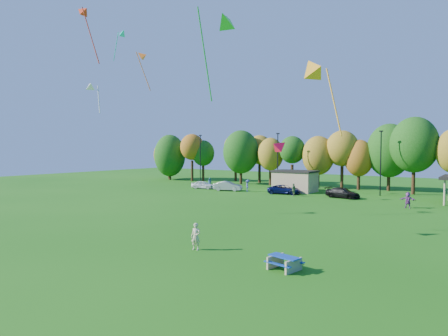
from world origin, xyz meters
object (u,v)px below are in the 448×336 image
Objects in this scene: car_c at (284,189)px; picnic_table at (284,262)px; car_a at (203,185)px; car_d at (343,193)px; car_b at (228,186)px; kite_flyer at (196,237)px.

picnic_table is at bearing -165.28° from car_c.
car_a is 14.26m from car_c.
car_c is at bearing 103.91° from car_d.
car_b is at bearing 106.35° from car_d.
kite_flyer is 0.38× the size of car_d.
car_d is at bearing -99.47° from car_c.
car_d reaches higher than car_c.
car_a is at bearing 67.95° from car_b.
kite_flyer is 39.14m from car_a.
car_b reaches higher than car_a.
car_b is 0.93× the size of car_c.
car_a reaches higher than picnic_table.
car_b is 17.67m from car_d.
car_b is 9.21m from car_c.
car_d is at bearing 78.73° from kite_flyer.
car_d is (8.47, 0.34, 0.02)m from car_c.
car_b is (-18.68, 30.91, -0.15)m from kite_flyer.
car_d is (-1.07, 32.37, -0.21)m from kite_flyer.
picnic_table is at bearing -17.47° from kite_flyer.
kite_flyer is at bearing -166.48° from car_d.
car_a is 5.09m from car_b.
car_d reaches higher than car_a.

